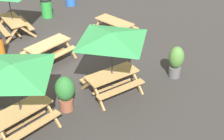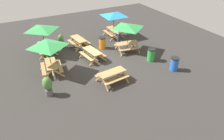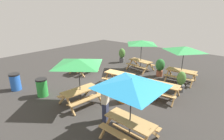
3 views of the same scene
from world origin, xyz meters
name	(u,v)px [view 2 (image 2 of 3)]	position (x,y,z in m)	size (l,w,h in m)	color
ground_plane	(96,60)	(0.00, 0.00, 0.00)	(25.16, 25.16, 0.00)	#33302D
picnic_table_0	(112,75)	(-3.25, 0.31, 0.56)	(1.70, 1.94, 0.81)	tan
picnic_table_1	(48,47)	(-0.33, 3.45, 1.99)	(2.26, 2.26, 2.34)	tan
picnic_table_2	(42,30)	(2.87, 3.11, 1.99)	(2.16, 2.16, 2.34)	tan
picnic_table_3	(92,53)	(0.16, 0.18, 0.56)	(1.96, 1.73, 0.81)	tan
picnic_table_4	(128,28)	(0.14, -2.90, 1.99)	(2.25, 2.25, 2.34)	tan
picnic_table_5	(79,41)	(2.85, 0.28, 0.56)	(1.94, 1.70, 0.81)	tan
picnic_table_6	(114,16)	(3.37, -3.39, 1.99)	(2.83, 2.83, 2.34)	tan
trash_bin_green	(151,55)	(-2.09, -3.65, 0.49)	(0.59, 0.59, 0.98)	green
trash_bin_blue	(174,64)	(-3.99, -4.24, 0.49)	(0.59, 0.59, 0.98)	blue
trash_bin_orange	(102,43)	(1.63, -1.36, 0.49)	(0.59, 0.59, 0.98)	orange
potted_plant_0	(49,53)	(1.39, 3.18, 0.70)	(0.62, 0.62, 1.24)	#935138
potted_plant_1	(61,41)	(3.38, 1.64, 0.62)	(0.49, 0.49, 1.19)	#59595B
potted_plant_2	(48,86)	(-2.71, 4.27, 0.68)	(0.56, 0.56, 1.24)	#59595B
person_standing	(119,33)	(2.01, -3.18, 0.89)	(0.33, 0.41, 1.67)	#2D334C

